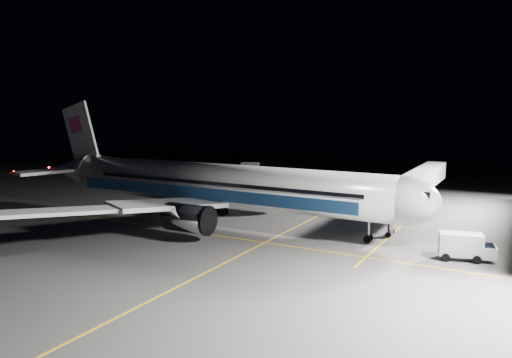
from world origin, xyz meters
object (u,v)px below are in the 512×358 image
object	(u,v)px
baggage_tug	(225,198)
safety_cone_b	(296,209)
jet_bridge	(415,184)
service_truck	(466,246)
safety_cone_c	(190,210)
safety_cone_a	(240,211)
airliner	(214,185)

from	to	relation	value
baggage_tug	safety_cone_b	bearing A→B (deg)	0.41
safety_cone_b	jet_bridge	bearing A→B (deg)	21.37
jet_bridge	baggage_tug	world-z (taller)	jet_bridge
service_truck	baggage_tug	xyz separation A→B (m)	(-38.20, 13.98, -0.61)
service_truck	safety_cone_c	distance (m)	39.68
jet_bridge	safety_cone_a	distance (m)	25.96
baggage_tug	safety_cone_a	distance (m)	7.85
service_truck	safety_cone_c	size ratio (longest dim) A/B	9.50
safety_cone_b	airliner	bearing A→B (deg)	-120.96
safety_cone_a	safety_cone_c	distance (m)	7.53
safety_cone_b	safety_cone_c	world-z (taller)	safety_cone_b
jet_bridge	safety_cone_b	xyz separation A→B (m)	(-16.00, -6.26, -4.26)
safety_cone_b	baggage_tug	bearing A→B (deg)	178.63
service_truck	baggage_tug	size ratio (longest dim) A/B	2.16
safety_cone_a	safety_cone_b	world-z (taller)	safety_cone_b
airliner	safety_cone_a	size ratio (longest dim) A/B	100.37
airliner	safety_cone_b	bearing A→B (deg)	59.04
baggage_tug	safety_cone_a	xyz separation A→B (m)	(5.90, -5.15, -0.58)
airliner	safety_cone_b	distance (m)	14.58
safety_cone_c	safety_cone_b	bearing A→B (deg)	29.11
safety_cone_c	jet_bridge	bearing A→B (deg)	25.10
baggage_tug	safety_cone_c	distance (m)	8.19
jet_bridge	safety_cone_b	size ratio (longest dim) A/B	53.83
jet_bridge	safety_cone_c	size ratio (longest dim) A/B	56.24
airliner	service_truck	size ratio (longest dim) A/B	10.58
airliner	baggage_tug	bearing A→B (deg)	115.96
airliner	baggage_tug	xyz separation A→B (m)	(-5.89, 12.10, -4.28)
airliner	safety_cone_b	world-z (taller)	airliner
safety_cone_a	airliner	bearing A→B (deg)	-90.04
baggage_tug	safety_cone_c	bearing A→B (deg)	-95.47
safety_cone_b	safety_cone_c	xyz separation A→B (m)	(-14.00, -7.79, -0.01)
service_truck	jet_bridge	bearing A→B (deg)	101.17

